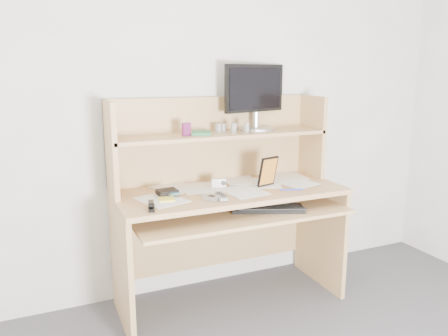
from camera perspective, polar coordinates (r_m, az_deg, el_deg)
name	(u,v)px	position (r m, az deg, el deg)	size (l,w,h in m)	color
back_wall	(211,104)	(2.90, -1.75, 8.31)	(3.60, 0.04, 2.50)	silver
desk	(225,195)	(2.78, 0.16, -3.52)	(1.40, 0.70, 1.30)	tan
paper_clutter	(230,189)	(2.69, 0.85, -2.75)	(1.32, 0.54, 0.01)	white
keyboard	(267,208)	(2.62, 5.70, -5.22)	(0.45, 0.30, 0.03)	black
tv_remote	(221,196)	(2.50, -0.35, -3.69)	(0.04, 0.16, 0.02)	gray
flip_phone	(211,197)	(2.46, -1.72, -3.80)	(0.05, 0.09, 0.02)	#A2A2A5
stapler	(151,205)	(2.33, -9.46, -4.78)	(0.03, 0.12, 0.04)	black
wallet	(167,192)	(2.58, -7.43, -3.12)	(0.11, 0.09, 0.03)	black
sticky_note_pad	(167,199)	(2.48, -7.50, -4.08)	(0.09, 0.09, 0.01)	#FCFF43
digital_camera	(219,183)	(2.72, -0.72, -1.94)	(0.09, 0.03, 0.05)	silver
game_case	(268,171)	(2.74, 5.76, -0.45)	(0.13, 0.01, 0.19)	black
blue_pen	(292,190)	(2.68, 8.81, -2.81)	(0.01, 0.01, 0.14)	#1B33D1
card_box	(186,129)	(2.63, -4.93, 5.05)	(0.06, 0.02, 0.08)	maroon
shelf_book	(201,133)	(2.71, -2.98, 4.59)	(0.12, 0.16, 0.02)	#2D7144
chip_stack_a	(223,128)	(2.81, -0.12, 5.24)	(0.04, 0.04, 0.05)	black
chip_stack_b	(234,128)	(2.76, 1.29, 5.25)	(0.04, 0.04, 0.06)	white
chip_stack_c	(218,128)	(2.79, -0.74, 5.24)	(0.04, 0.04, 0.05)	black
chip_stack_d	(246,128)	(2.78, 2.95, 5.29)	(0.04, 0.04, 0.06)	silver
monitor	(255,95)	(2.92, 4.08, 9.46)	(0.48, 0.25, 0.43)	#ADACB1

